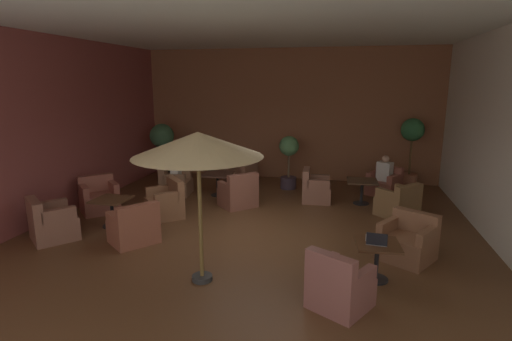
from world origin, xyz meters
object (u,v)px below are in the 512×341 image
cafe_table_front_left (377,253)px  armchair_front_left_north (408,242)px  armchair_rear_right_east (398,204)px  armchair_front_right_east (99,198)px  open_laptop (377,241)px  armchair_front_right_south (52,223)px  potted_tree_left_corner (411,143)px  patron_blue_shirt (176,169)px  iced_drink_cup (368,238)px  armchair_mid_center_east (238,194)px  cafe_table_front_right (112,206)px  patio_umbrella_tall_red (198,146)px  armchair_front_right_north (166,203)px  cafe_table_mid_center (217,178)px  armchair_mid_center_south (241,175)px  cafe_table_rear_right (362,186)px  armchair_rear_right_north (315,190)px  armchair_front_right_west (134,228)px  armchair_rear_right_south (384,184)px  patron_by_window (385,170)px  armchair_front_left_east (339,287)px  potted_tree_mid_right (162,141)px  armchair_mid_center_north (175,183)px  potted_tree_mid_left (289,157)px

cafe_table_front_left → armchair_front_left_north: 1.10m
armchair_front_left_north → armchair_rear_right_east: 2.32m
armchair_front_right_east → open_laptop: (6.19, -2.10, 0.34)m
armchair_front_right_south → potted_tree_left_corner: potted_tree_left_corner is taller
patron_blue_shirt → iced_drink_cup: size_ratio=6.39×
armchair_mid_center_east → armchair_rear_right_east: 3.77m
cafe_table_front_right → armchair_front_right_south: armchair_front_right_south is taller
patio_umbrella_tall_red → armchair_front_right_north: bearing=124.8°
cafe_table_mid_center → armchair_mid_center_east: (0.82, -0.86, -0.17)m
armchair_mid_center_south → open_laptop: bearing=-55.9°
cafe_table_rear_right → armchair_rear_right_north: (-1.17, -0.06, -0.16)m
armchair_front_right_west → armchair_mid_center_south: size_ratio=1.14×
armchair_rear_right_south → iced_drink_cup: (-0.67, -5.01, 0.37)m
patron_blue_shirt → patron_by_window: size_ratio=1.00×
armchair_front_left_east → armchair_front_right_west: 4.14m
armchair_front_right_east → armchair_rear_right_south: 7.39m
cafe_table_rear_right → patio_umbrella_tall_red: 5.60m
potted_tree_left_corner → potted_tree_mid_right: size_ratio=1.13×
cafe_table_mid_center → armchair_rear_right_north: armchair_rear_right_north is taller
armchair_mid_center_south → armchair_rear_right_south: 4.07m
armchair_front_right_west → cafe_table_front_right: bearing=141.8°
armchair_front_left_east → armchair_front_right_north: bearing=142.9°
cafe_table_front_right → patio_umbrella_tall_red: size_ratio=0.31×
armchair_mid_center_south → armchair_rear_right_north: bearing=-26.1°
armchair_front_right_east → open_laptop: 6.55m
cafe_table_front_right → armchair_mid_center_south: armchair_mid_center_south is taller
armchair_rear_right_east → cafe_table_front_right: bearing=-161.7°
armchair_front_right_north → cafe_table_mid_center: size_ratio=1.34×
armchair_front_right_north → armchair_front_right_east: bearing=-180.0°
armchair_front_right_north → patio_umbrella_tall_red: bearing=-55.2°
armchair_rear_right_south → armchair_rear_right_north: bearing=-150.1°
armchair_front_left_east → patron_by_window: bearing=79.9°
potted_tree_mid_right → patron_blue_shirt: (0.99, -1.27, -0.56)m
cafe_table_front_left → potted_tree_mid_right: potted_tree_mid_right is taller
armchair_front_left_east → patio_umbrella_tall_red: 2.79m
armchair_front_left_north → armchair_mid_center_east: (-3.67, 2.24, 0.02)m
armchair_front_left_east → armchair_front_right_north: size_ratio=0.93×
armchair_front_left_north → iced_drink_cup: (-0.72, -0.86, 0.36)m
cafe_table_mid_center → armchair_front_left_north: bearing=-34.6°
armchair_mid_center_north → armchair_mid_center_south: (1.56, 1.27, 0.03)m
armchair_front_right_south → patron_blue_shirt: (1.06, 3.56, 0.39)m
armchair_front_right_east → open_laptop: bearing=-18.7°
cafe_table_front_left → armchair_mid_center_north: 6.39m
potted_tree_left_corner → potted_tree_mid_left: 3.52m
armchair_mid_center_east → potted_tree_mid_right: potted_tree_mid_right is taller
armchair_front_right_west → armchair_front_right_north: bearing=92.5°
armchair_front_right_south → patron_by_window: (6.62, 4.72, 0.39)m
armchair_front_left_east → potted_tree_mid_left: (-1.58, 6.10, 0.63)m
armchair_front_right_east → armchair_mid_center_north: armchair_front_right_east is taller
armchair_front_left_east → armchair_rear_right_north: bearing=98.2°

